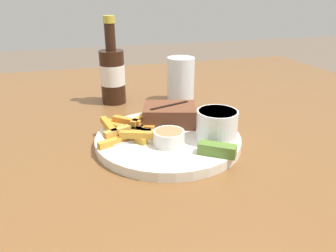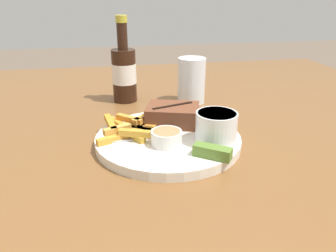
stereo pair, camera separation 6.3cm
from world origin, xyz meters
name	(u,v)px [view 1 (the left image)]	position (x,y,z in m)	size (l,w,h in m)	color
dining_table	(168,172)	(0.00, 0.00, 0.72)	(1.48, 1.44, 0.78)	brown
dinner_plate	(168,140)	(0.00, 0.00, 0.79)	(0.28, 0.28, 0.02)	silver
steak_portion	(170,115)	(0.02, 0.06, 0.82)	(0.13, 0.11, 0.04)	brown
fries_pile	(128,130)	(-0.07, 0.03, 0.81)	(0.12, 0.13, 0.02)	orange
coleslaw_cup	(217,124)	(0.08, -0.04, 0.83)	(0.08, 0.08, 0.06)	white
dipping_sauce_cup	(169,137)	(-0.01, -0.04, 0.81)	(0.06, 0.06, 0.03)	silver
pickle_spear	(217,150)	(0.06, -0.10, 0.81)	(0.07, 0.06, 0.02)	#567A2D
fork_utensil	(132,141)	(-0.07, -0.01, 0.80)	(0.13, 0.03, 0.00)	#B7B7BC
knife_utensil	(163,128)	(0.00, 0.03, 0.80)	(0.05, 0.17, 0.01)	#B7B7BC
beer_bottle	(112,73)	(-0.07, 0.28, 0.86)	(0.06, 0.06, 0.22)	black
drinking_glass	(181,80)	(0.11, 0.24, 0.84)	(0.07, 0.07, 0.12)	silver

